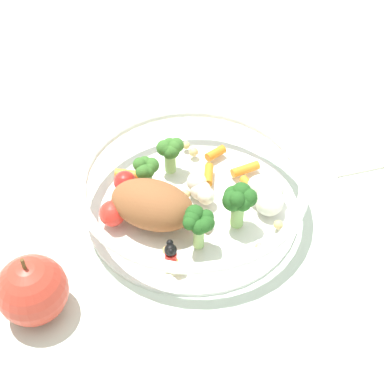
{
  "coord_description": "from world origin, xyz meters",
  "views": [
    {
      "loc": [
        -0.37,
        0.27,
        0.48
      ],
      "look_at": [
        -0.01,
        0.0,
        0.03
      ],
      "focal_mm": 53.02,
      "sensor_mm": 36.0,
      "label": 1
    }
  ],
  "objects": [
    {
      "name": "ground_plane",
      "position": [
        0.0,
        0.0,
        0.0
      ],
      "size": [
        2.4,
        2.4,
        0.0
      ],
      "primitive_type": "plane",
      "color": "silver"
    },
    {
      "name": "food_container",
      "position": [
        -0.01,
        0.01,
        0.03
      ],
      "size": [
        0.26,
        0.26,
        0.06
      ],
      "color": "white",
      "rests_on": "ground_plane"
    },
    {
      "name": "loose_apple",
      "position": [
        -0.03,
        0.2,
        0.03
      ],
      "size": [
        0.07,
        0.07,
        0.08
      ],
      "color": "#BC3828",
      "rests_on": "ground_plane"
    },
    {
      "name": "folded_napkin",
      "position": [
        -0.06,
        -0.26,
        0.0
      ],
      "size": [
        0.15,
        0.17,
        0.01
      ],
      "primitive_type": "cube",
      "rotation": [
        0.0,
        0.0,
        -0.37
      ],
      "color": "silver",
      "rests_on": "ground_plane"
    }
  ]
}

